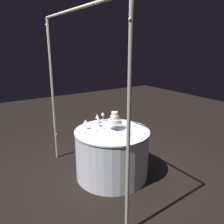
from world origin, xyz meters
TOP-DOWN VIEW (x-y plane):
  - ground_plane at (0.00, 0.00)m, footprint 12.00×12.00m
  - decorative_arch at (0.00, 0.50)m, footprint 2.13×0.06m
  - main_table at (0.00, 0.00)m, footprint 1.11×1.11m
  - tiered_cake at (0.02, -0.06)m, footprint 0.22×0.22m
  - wine_glass_0 at (0.41, 0.01)m, footprint 0.06×0.06m
  - wine_glass_1 at (0.26, 0.30)m, footprint 0.07×0.07m
  - wine_glass_2 at (0.26, 0.08)m, footprint 0.07×0.07m
  - wine_glass_3 at (0.45, -0.12)m, footprint 0.06×0.06m
  - cake_knife at (-0.32, -0.07)m, footprint 0.23×0.22m
  - rose_petal_0 at (0.18, 0.44)m, footprint 0.04×0.03m
  - rose_petal_1 at (-0.22, -0.02)m, footprint 0.03×0.04m
  - rose_petal_2 at (-0.47, -0.17)m, footprint 0.04×0.04m
  - rose_petal_3 at (0.12, -0.17)m, footprint 0.04×0.03m
  - rose_petal_4 at (-0.42, -0.04)m, footprint 0.02×0.03m
  - rose_petal_5 at (-0.05, 0.07)m, footprint 0.03×0.04m
  - rose_petal_6 at (-0.06, -0.39)m, footprint 0.04×0.04m
  - rose_petal_7 at (0.13, 0.35)m, footprint 0.03×0.03m
  - rose_petal_8 at (0.31, 0.04)m, footprint 0.03×0.03m
  - rose_petal_9 at (-0.16, -0.45)m, footprint 0.03×0.03m
  - rose_petal_10 at (-0.36, -0.31)m, footprint 0.04×0.05m
  - rose_petal_11 at (0.10, -0.25)m, footprint 0.04×0.04m
  - rose_petal_12 at (-0.22, 0.06)m, footprint 0.03×0.02m
  - rose_petal_13 at (0.35, 0.18)m, footprint 0.03×0.04m
  - rose_petal_14 at (0.11, 0.19)m, footprint 0.05×0.04m
  - rose_petal_15 at (0.08, -0.37)m, footprint 0.04×0.04m
  - rose_petal_16 at (0.13, 0.05)m, footprint 0.04×0.05m

SIDE VIEW (x-z plane):
  - ground_plane at x=0.00m, z-range 0.00..0.00m
  - main_table at x=0.00m, z-range 0.00..0.74m
  - rose_petal_0 at x=0.18m, z-range 0.74..0.74m
  - rose_petal_1 at x=-0.22m, z-range 0.74..0.74m
  - rose_petal_2 at x=-0.47m, z-range 0.74..0.74m
  - rose_petal_3 at x=0.12m, z-range 0.74..0.74m
  - rose_petal_4 at x=-0.42m, z-range 0.74..0.74m
  - rose_petal_5 at x=-0.05m, z-range 0.74..0.74m
  - rose_petal_6 at x=-0.06m, z-range 0.74..0.74m
  - rose_petal_7 at x=0.13m, z-range 0.74..0.74m
  - rose_petal_8 at x=0.31m, z-range 0.74..0.74m
  - rose_petal_9 at x=-0.16m, z-range 0.74..0.74m
  - rose_petal_10 at x=-0.36m, z-range 0.74..0.74m
  - rose_petal_11 at x=0.10m, z-range 0.74..0.74m
  - rose_petal_12 at x=-0.22m, z-range 0.74..0.74m
  - rose_petal_13 at x=0.35m, z-range 0.74..0.74m
  - rose_petal_14 at x=0.11m, z-range 0.74..0.74m
  - rose_petal_15 at x=0.08m, z-range 0.74..0.74m
  - rose_petal_16 at x=0.13m, z-range 0.74..0.74m
  - cake_knife at x=-0.32m, z-range 0.74..0.75m
  - wine_glass_2 at x=0.26m, z-range 0.77..0.92m
  - wine_glass_0 at x=0.41m, z-range 0.77..0.93m
  - wine_glass_3 at x=0.45m, z-range 0.78..0.93m
  - wine_glass_1 at x=0.26m, z-range 0.78..0.93m
  - tiered_cake at x=0.02m, z-range 0.76..1.03m
  - decorative_arch at x=0.00m, z-range 0.35..2.72m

